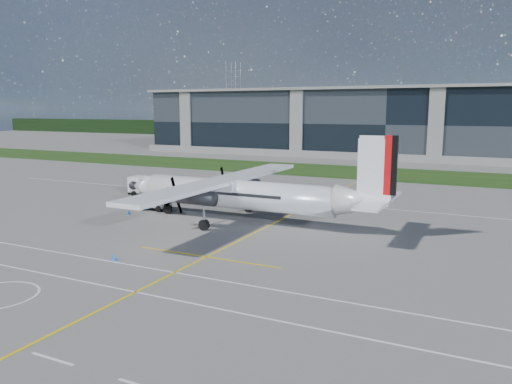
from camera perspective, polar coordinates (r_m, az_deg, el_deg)
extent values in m
plane|color=#555351|center=(80.13, 10.00, 1.59)|extent=(400.00, 400.00, 0.00)
cube|color=#18360E|center=(87.78, 11.46, 2.23)|extent=(400.00, 18.00, 0.04)
cube|color=black|center=(118.40, 15.58, 7.54)|extent=(120.00, 20.00, 15.00)
cube|color=black|center=(177.84, 19.15, 6.45)|extent=(400.00, 6.00, 6.00)
cube|color=yellow|center=(51.19, 3.79, -2.73)|extent=(0.20, 70.00, 0.01)
cube|color=white|center=(33.11, -17.65, -10.03)|extent=(90.00, 0.15, 0.01)
imported|color=#F25907|center=(54.71, -10.23, -1.03)|extent=(0.91, 0.97, 1.94)
cone|color=blue|center=(55.57, -12.20, -1.69)|extent=(0.36, 0.36, 0.50)
cone|color=blue|center=(37.75, -15.90, -7.14)|extent=(0.36, 0.36, 0.50)
cone|color=blue|center=(62.36, 2.84, -0.28)|extent=(0.36, 0.36, 0.50)
cone|color=blue|center=(53.39, -14.35, -2.23)|extent=(0.36, 0.36, 0.50)
cone|color=blue|center=(56.47, -14.52, -1.60)|extent=(0.36, 0.36, 0.50)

